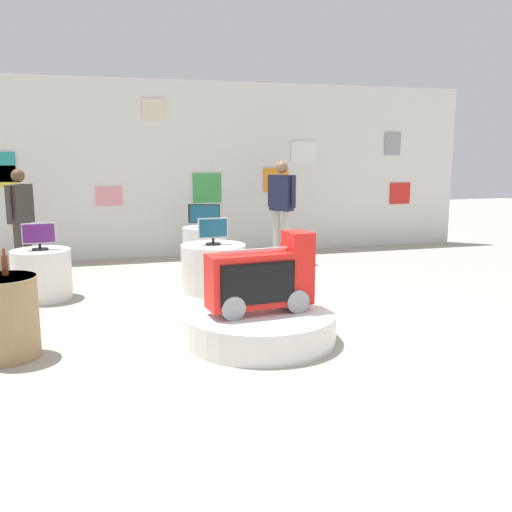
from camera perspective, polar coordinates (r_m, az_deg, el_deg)
The scene contains 14 objects.
ground_plane at distance 5.55m, azimuth 2.17°, elevation -9.41°, with size 30.00×30.00×0.00m, color #A8A091.
back_wall_display at distance 10.51m, azimuth -7.01°, elevation 8.62°, with size 11.08×0.13×3.15m.
main_display_pedestal at distance 5.75m, azimuth 0.39°, elevation -7.12°, with size 1.52×1.52×0.30m, color silver.
novelty_firetruck_tv at distance 5.63m, azimuth 0.61°, elevation -2.52°, with size 1.09×0.47×0.80m.
display_pedestal_left_rear at distance 9.59m, azimuth -5.18°, elevation 0.98°, with size 0.73×0.73×0.64m, color silver.
tv_on_left_rear at distance 9.51m, azimuth -5.22°, elevation 4.10°, with size 0.52×0.22×0.39m.
display_pedestal_center_rear at distance 7.86m, azimuth -20.73°, elevation -1.74°, with size 0.75×0.75×0.64m, color silver.
tv_on_center_rear at distance 7.77m, azimuth -20.97°, elevation 1.92°, with size 0.42×0.21×0.35m.
display_pedestal_right_rear at distance 7.79m, azimuth -4.29°, elevation -1.19°, with size 0.89×0.89×0.64m, color silver.
tv_on_right_rear at distance 7.70m, azimuth -4.34°, elevation 2.58°, with size 0.42×0.21×0.36m.
side_table_round at distance 5.72m, azimuth -23.93°, elevation -5.60°, with size 0.62×0.62×0.77m.
bottle_on_side_table at distance 5.69m, azimuth -23.95°, elevation -0.78°, with size 0.06×0.06×0.25m.
shopper_browsing_near_truck at distance 9.32m, azimuth -22.58°, elevation 3.90°, with size 0.38×0.48×1.64m.
shopper_browsing_rear at distance 9.74m, azimuth 2.58°, elevation 5.30°, with size 0.39×0.46×1.74m.
Camera 1 is at (-1.63, -4.97, 1.88)m, focal length 39.79 mm.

